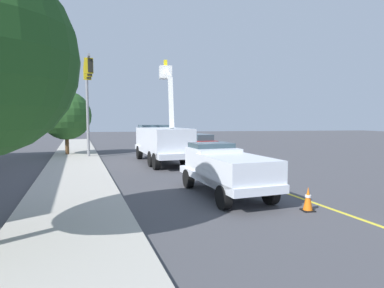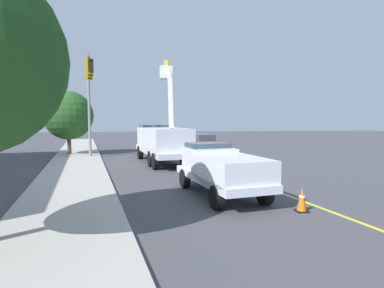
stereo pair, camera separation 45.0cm
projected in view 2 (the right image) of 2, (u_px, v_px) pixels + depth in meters
ground at (198, 162)px, 23.05m from camera, size 120.00×120.00×0.00m
sidewalk_far_side at (75, 167)px, 20.33m from camera, size 59.59×14.93×0.12m
lane_centre_stripe at (198, 162)px, 23.05m from camera, size 49.12×9.65×0.01m
utility_bucket_truck at (162, 140)px, 22.55m from camera, size 8.53×4.01×7.46m
service_pickup_truck at (221, 168)px, 12.76m from camera, size 5.90×3.13×2.06m
passing_minivan at (201, 141)px, 30.76m from camera, size 5.07×2.78×1.69m
traffic_cone_leading at (302, 200)px, 10.55m from camera, size 0.40×0.40×0.83m
traffic_cone_mid_front at (211, 163)px, 19.58m from camera, size 0.40×0.40×0.84m
traffic_cone_mid_rear at (174, 151)px, 27.18m from camera, size 0.40×0.40×0.81m
traffic_signal_mast at (89, 87)px, 23.61m from camera, size 6.01×1.37×8.05m
street_tree_right at (68, 115)px, 27.18m from camera, size 4.21×4.21×5.58m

